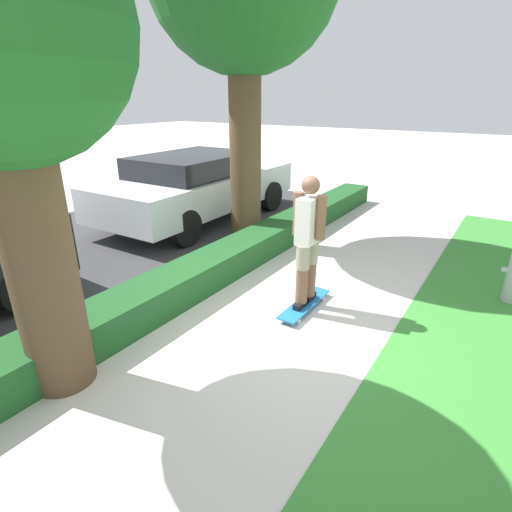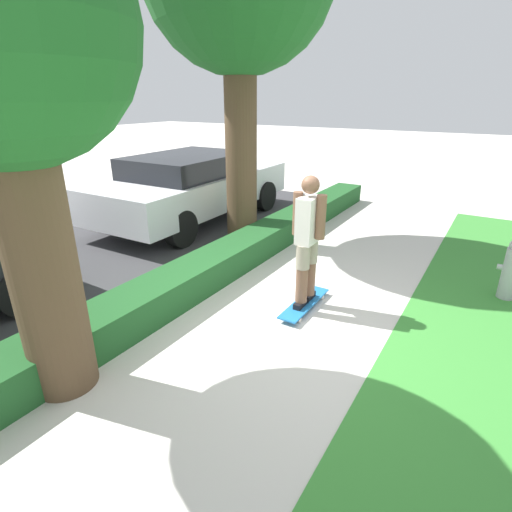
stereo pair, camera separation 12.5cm
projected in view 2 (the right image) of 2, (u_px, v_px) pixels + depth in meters
name	position (u px, v px, depth m)	size (l,w,h in m)	color
ground_plane	(290.00, 331.00, 4.57)	(60.00, 60.00, 0.00)	beige
street_asphalt	(65.00, 258.00, 6.62)	(12.83, 5.00, 0.01)	#38383A
hedge_row	(183.00, 283.00, 5.27)	(12.83, 0.60, 0.41)	#1E5123
skateboard	(304.00, 303.00, 5.04)	(1.01, 0.24, 0.08)	#1E6BAD
skater_person	(308.00, 239.00, 4.72)	(0.49, 0.41, 1.60)	black
parked_car_middle	(193.00, 185.00, 8.44)	(4.74, 2.07, 1.40)	silver
fire_hydrant	(512.00, 269.00, 5.17)	(0.21, 0.34, 0.84)	#ADADB2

